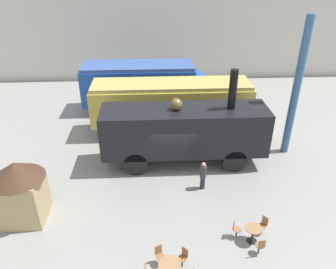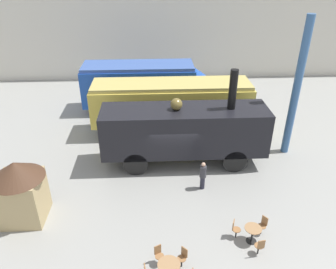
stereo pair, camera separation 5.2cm
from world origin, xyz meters
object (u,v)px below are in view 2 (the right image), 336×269
(streamlined_locomotive, at_px, (149,83))
(ticket_kiosk, at_px, (20,188))
(passenger_coach_vintage, at_px, (171,102))
(visitor_person, at_px, (203,175))
(cafe_table_near, at_px, (169,267))
(steam_locomotive, at_px, (185,130))
(cafe_table_mid, at_px, (253,232))

(streamlined_locomotive, relative_size, ticket_kiosk, 3.38)
(passenger_coach_vintage, xyz_separation_m, visitor_person, (1.22, -6.34, -1.29))
(streamlined_locomotive, relative_size, cafe_table_near, 12.02)
(steam_locomotive, relative_size, visitor_person, 5.75)
(streamlined_locomotive, distance_m, ticket_kiosk, 13.14)
(visitor_person, bearing_deg, cafe_table_near, -110.69)
(passenger_coach_vintage, height_order, ticket_kiosk, passenger_coach_vintage)
(steam_locomotive, xyz_separation_m, cafe_table_near, (-1.27, -7.76, -1.52))
(ticket_kiosk, bearing_deg, steam_locomotive, 28.99)
(steam_locomotive, bearing_deg, cafe_table_mid, -69.58)
(streamlined_locomotive, bearing_deg, steam_locomotive, -75.67)
(visitor_person, xyz_separation_m, ticket_kiosk, (-8.30, -1.70, 0.83))
(passenger_coach_vintage, distance_m, ticket_kiosk, 10.72)
(streamlined_locomotive, distance_m, visitor_person, 10.59)
(ticket_kiosk, bearing_deg, passenger_coach_vintage, 48.67)
(streamlined_locomotive, bearing_deg, ticket_kiosk, -115.29)
(cafe_table_near, xyz_separation_m, cafe_table_mid, (3.55, 1.62, -0.05))
(passenger_coach_vintage, bearing_deg, steam_locomotive, -82.57)
(steam_locomotive, relative_size, cafe_table_mid, 12.18)
(cafe_table_mid, bearing_deg, ticket_kiosk, 168.86)
(streamlined_locomotive, xyz_separation_m, cafe_table_near, (0.70, -15.44, -1.44))
(cafe_table_near, xyz_separation_m, visitor_person, (1.99, 5.27, 0.26))
(passenger_coach_vintage, distance_m, cafe_table_near, 11.74)
(cafe_table_mid, bearing_deg, visitor_person, 113.20)
(cafe_table_near, bearing_deg, ticket_kiosk, 150.53)
(steam_locomotive, distance_m, cafe_table_mid, 6.73)
(passenger_coach_vintage, height_order, visitor_person, passenger_coach_vintage)
(passenger_coach_vintage, relative_size, ticket_kiosk, 3.42)
(streamlined_locomotive, relative_size, visitor_person, 6.45)
(steam_locomotive, bearing_deg, passenger_coach_vintage, 97.43)
(streamlined_locomotive, height_order, visitor_person, streamlined_locomotive)
(steam_locomotive, xyz_separation_m, cafe_table_mid, (2.28, -6.14, -1.57))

